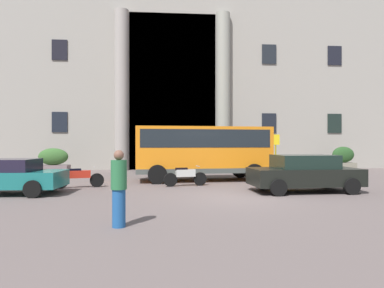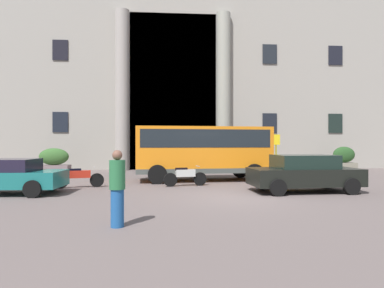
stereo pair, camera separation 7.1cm
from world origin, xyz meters
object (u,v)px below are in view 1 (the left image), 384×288
object	(u,v)px
hedge_planter_entrance_left	(153,163)
scooter_by_planter	(78,177)
pedestrian_child_trailing	(119,188)
parked_sedan_far	(3,176)
hedge_planter_west	(343,159)
motorcycle_near_kerb	(184,176)
bus_stop_sign	(276,150)
hedge_planter_entrance_right	(211,161)
orange_minibus	(202,149)
motorcycle_far_end	(286,175)
white_taxi_kerbside	(304,173)
hedge_planter_far_east	(53,161)

from	to	relation	value
hedge_planter_entrance_left	scooter_by_planter	world-z (taller)	hedge_planter_entrance_left
pedestrian_child_trailing	parked_sedan_far	bearing A→B (deg)	13.47
hedge_planter_west	motorcycle_near_kerb	xyz separation A→B (m)	(-11.34, -7.46, -0.35)
bus_stop_sign	hedge_planter_entrance_left	world-z (taller)	bus_stop_sign
hedge_planter_entrance_right	hedge_planter_entrance_left	distance (m)	3.76
orange_minibus	motorcycle_far_end	world-z (taller)	orange_minibus
white_taxi_kerbside	motorcycle_far_end	world-z (taller)	white_taxi_kerbside
hedge_planter_entrance_left	hedge_planter_entrance_right	bearing A→B (deg)	0.76
hedge_planter_west	parked_sedan_far	world-z (taller)	hedge_planter_west
hedge_planter_entrance_left	motorcycle_near_kerb	xyz separation A→B (m)	(1.61, -7.06, -0.20)
hedge_planter_west	parked_sedan_far	distance (m)	20.50
hedge_planter_far_east	white_taxi_kerbside	world-z (taller)	hedge_planter_far_east
orange_minibus	hedge_planter_entrance_left	xyz separation A→B (m)	(-2.66, 4.80, -0.97)
parked_sedan_far	pedestrian_child_trailing	distance (m)	7.37
bus_stop_sign	pedestrian_child_trailing	size ratio (longest dim) A/B	1.38
hedge_planter_west	parked_sedan_far	bearing A→B (deg)	-152.85
bus_stop_sign	motorcycle_far_end	distance (m)	4.66
orange_minibus	hedge_planter_entrance_right	size ratio (longest dim) A/B	3.43
motorcycle_far_end	parked_sedan_far	bearing A→B (deg)	176.91
pedestrian_child_trailing	bus_stop_sign	bearing A→B (deg)	-62.00
hedge_planter_entrance_left	motorcycle_near_kerb	world-z (taller)	hedge_planter_entrance_left
orange_minibus	hedge_planter_west	distance (m)	11.56
hedge_planter_entrance_left	hedge_planter_west	size ratio (longest dim) A/B	1.01
bus_stop_sign	hedge_planter_entrance_left	bearing A→B (deg)	158.89
bus_stop_sign	white_taxi_kerbside	bearing A→B (deg)	-98.68
motorcycle_far_end	scooter_by_planter	world-z (taller)	same
orange_minibus	motorcycle_near_kerb	xyz separation A→B (m)	(-1.05, -2.26, -1.18)
hedge_planter_west	scooter_by_planter	distance (m)	17.66
white_taxi_kerbside	hedge_planter_far_east	bearing A→B (deg)	140.02
orange_minibus	white_taxi_kerbside	distance (m)	5.72
motorcycle_far_end	white_taxi_kerbside	bearing A→B (deg)	-101.65
hedge_planter_entrance_left	motorcycle_near_kerb	bearing A→B (deg)	-77.16
motorcycle_near_kerb	orange_minibus	bearing A→B (deg)	54.01
orange_minibus	motorcycle_near_kerb	world-z (taller)	orange_minibus
white_taxi_kerbside	motorcycle_near_kerb	world-z (taller)	white_taxi_kerbside
motorcycle_near_kerb	motorcycle_far_end	world-z (taller)	same
orange_minibus	hedge_planter_entrance_left	world-z (taller)	orange_minibus
bus_stop_sign	orange_minibus	bearing A→B (deg)	-155.75
hedge_planter_west	parked_sedan_far	xyz separation A→B (m)	(-18.24, -9.36, -0.12)
hedge_planter_entrance_right	hedge_planter_far_east	distance (m)	10.16
orange_minibus	scooter_by_planter	world-z (taller)	orange_minibus
hedge_planter_far_east	parked_sedan_far	distance (m)	9.35
motorcycle_near_kerb	scooter_by_planter	size ratio (longest dim) A/B	0.96
scooter_by_planter	pedestrian_child_trailing	bearing A→B (deg)	-82.33
hedge_planter_far_east	motorcycle_far_end	xyz separation A→B (m)	(12.57, -7.53, -0.31)
hedge_planter_entrance_left	hedge_planter_far_east	size ratio (longest dim) A/B	0.86
hedge_planter_entrance_left	motorcycle_far_end	xyz separation A→B (m)	(6.18, -7.20, -0.20)
hedge_planter_west	scooter_by_planter	bearing A→B (deg)	-154.28
hedge_planter_entrance_right	white_taxi_kerbside	bearing A→B (deg)	-75.33
hedge_planter_west	motorcycle_near_kerb	world-z (taller)	hedge_planter_west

